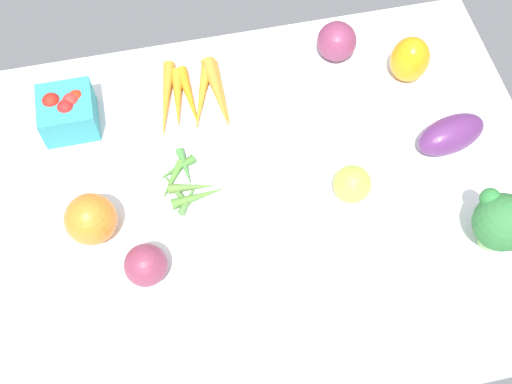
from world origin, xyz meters
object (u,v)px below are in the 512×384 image
okra_pile (186,184)px  carrot_bunch (197,97)px  red_onion_near_basket (337,41)px  eggplant (451,134)px  broccoli_head (505,223)px  heirloom_tomato_orange (91,219)px  bell_pepper_orange (410,59)px  berry_basket (68,111)px  red_onion_center (146,265)px  heirloom_tomato_green (352,184)px

okra_pile → carrot_bunch: (-4.99, -18.03, 0.39)cm
red_onion_near_basket → carrot_bunch: (28.52, 5.64, -2.63)cm
eggplant → broccoli_head: bearing=-101.3°
heirloom_tomato_orange → eggplant: 64.22cm
bell_pepper_orange → broccoli_head: size_ratio=0.80×
carrot_bunch → broccoli_head: bearing=137.9°
heirloom_tomato_orange → broccoli_head: 66.54cm
heirloom_tomato_orange → eggplant: (-64.08, -4.09, -1.01)cm
broccoli_head → okra_pile: (48.27, -21.12, -6.29)cm
broccoli_head → okra_pile: 53.06cm
berry_basket → red_onion_center: 34.15cm
bell_pepper_orange → eggplant: size_ratio=0.73×
heirloom_tomato_green → broccoli_head: size_ratio=0.55×
red_onion_near_basket → eggplant: (-14.27, 24.84, -0.54)cm
heirloom_tomato_orange → eggplant: bearing=-176.3°
red_onion_center → eggplant: size_ratio=0.54×
okra_pile → carrot_bunch: carrot_bunch is taller
heirloom_tomato_green → okra_pile: (27.69, -7.29, -2.48)cm
heirloom_tomato_orange → bell_pepper_orange: size_ratio=0.91×
okra_pile → red_onion_center: bearing=59.9°
heirloom_tomato_green → okra_pile: 28.74cm
berry_basket → bell_pepper_orange: size_ratio=1.02×
bell_pepper_orange → red_onion_near_basket: 14.39cm
berry_basket → red_onion_near_basket: bearing=-173.6°
eggplant → carrot_bunch: bearing=143.1°
heirloom_tomato_green → bell_pepper_orange: bearing=-127.7°
red_onion_center → eggplant: (-56.36, -13.65, -0.17)cm
heirloom_tomato_green → red_onion_center: red_onion_center is taller
broccoli_head → carrot_bunch: 58.65cm
berry_basket → okra_pile: 25.94cm
heirloom_tomato_green → red_onion_center: size_ratio=0.95×
broccoli_head → red_onion_near_basket: (14.76, -44.79, -3.26)cm
okra_pile → red_onion_near_basket: size_ratio=1.70×
berry_basket → bell_pepper_orange: 64.14cm
red_onion_center → eggplant: bearing=-166.4°
bell_pepper_orange → red_onion_near_basket: (11.96, -7.95, -0.92)cm
broccoli_head → eggplant: 20.31cm
red_onion_center → broccoli_head: broccoli_head is taller
okra_pile → red_onion_near_basket: red_onion_near_basket is taller
heirloom_tomato_orange → red_onion_center: (-7.71, 9.56, -0.84)cm
okra_pile → bell_pepper_orange: bearing=-160.9°
heirloom_tomato_orange → red_onion_center: size_ratio=1.24×
red_onion_center → okra_pile: 17.33cm
heirloom_tomato_orange → eggplant: heirloom_tomato_orange is taller
red_onion_center → bell_pepper_orange: bell_pepper_orange is taller
heirloom_tomato_green → bell_pepper_orange: bell_pepper_orange is taller
red_onion_center → berry_basket: bearing=-72.9°
broccoli_head → okra_pile: broccoli_head is taller
carrot_bunch → red_onion_near_basket: bearing=-168.8°
berry_basket → eggplant: bearing=164.0°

